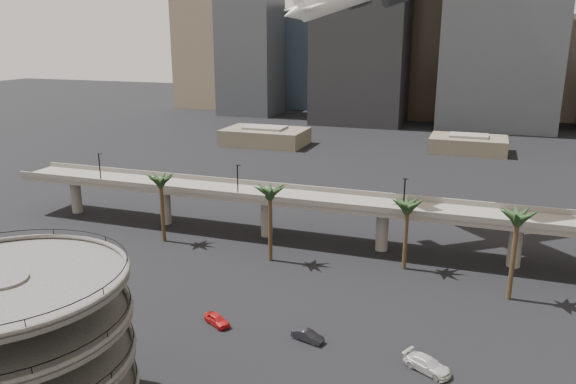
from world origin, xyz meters
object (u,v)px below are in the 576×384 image
(overpass, at_px, (323,205))
(car_b, at_px, (308,336))
(car_c, at_px, (427,364))
(parking_ramp, at_px, (12,342))
(car_a, at_px, (217,320))

(overpass, relative_size, car_b, 30.69)
(car_c, bearing_deg, car_b, 110.26)
(car_b, distance_m, car_c, 14.99)
(overpass, distance_m, car_c, 42.62)
(car_c, bearing_deg, parking_ramp, 150.19)
(overpass, height_order, car_a, overpass)
(car_a, relative_size, car_c, 0.75)
(parking_ramp, relative_size, overpass, 0.17)
(car_b, bearing_deg, overpass, 28.33)
(car_a, distance_m, car_c, 27.55)
(parking_ramp, relative_size, car_a, 5.22)
(parking_ramp, xyz_separation_m, car_a, (8.22, 25.12, -9.11))
(overpass, height_order, car_c, overpass)
(parking_ramp, relative_size, car_b, 5.24)
(parking_ramp, xyz_separation_m, car_b, (20.83, 25.24, -9.14))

